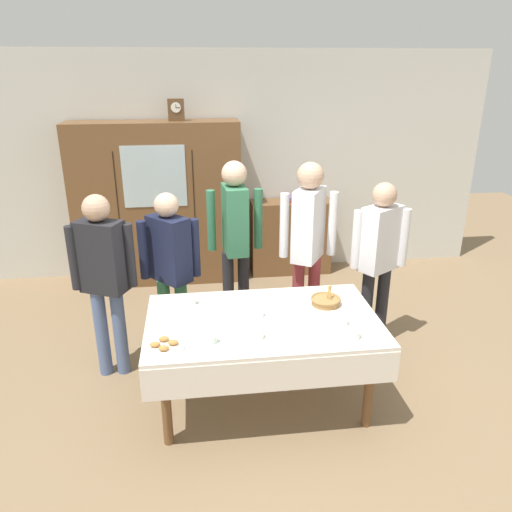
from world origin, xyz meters
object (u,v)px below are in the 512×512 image
at_px(tea_cup_center, 212,340).
at_px(tea_cup_near_right, 354,336).
at_px(tea_cup_far_left, 343,322).
at_px(tea_cup_mid_left, 192,301).
at_px(bookshelf_low, 291,237).
at_px(dining_table, 263,332).
at_px(wall_cabinet, 158,205).
at_px(person_behind_table_right, 170,262).
at_px(book_stack, 292,199).
at_px(pastry_plate, 164,345).
at_px(tea_cup_far_right, 259,336).
at_px(person_behind_table_left, 308,237).
at_px(spoon_back_edge, 238,336).
at_px(person_by_cabinet, 235,232).
at_px(person_near_right_end, 379,251).
at_px(person_beside_shelf, 103,270).
at_px(spoon_mid_left, 227,299).
at_px(tea_cup_back_edge, 259,313).
at_px(mantel_clock, 176,110).
at_px(bread_basket, 326,300).

distance_m(tea_cup_center, tea_cup_near_right, 0.98).
bearing_deg(tea_cup_far_left, tea_cup_mid_left, 156.53).
bearing_deg(bookshelf_low, dining_table, -105.45).
bearing_deg(wall_cabinet, person_behind_table_right, -83.57).
xyz_separation_m(wall_cabinet, book_stack, (1.63, 0.05, 0.00)).
distance_m(tea_cup_near_right, pastry_plate, 1.30).
bearing_deg(tea_cup_far_right, person_behind_table_right, 120.57).
relative_size(tea_cup_far_right, person_behind_table_left, 0.07).
xyz_separation_m(wall_cabinet, spoon_back_edge, (0.69, -2.78, -0.22)).
relative_size(person_by_cabinet, person_near_right_end, 1.09).
distance_m(tea_cup_far_left, person_beside_shelf, 1.94).
xyz_separation_m(tea_cup_mid_left, spoon_mid_left, (0.28, 0.06, -0.02)).
height_order(book_stack, spoon_back_edge, book_stack).
xyz_separation_m(person_behind_table_left, person_beside_shelf, (-1.75, -0.30, -0.11)).
bearing_deg(tea_cup_far_left, person_behind_table_left, 91.96).
xyz_separation_m(bookshelf_low, tea_cup_back_edge, (-0.75, -2.57, 0.30)).
height_order(dining_table, mantel_clock, mantel_clock).
distance_m(mantel_clock, bookshelf_low, 2.08).
height_order(tea_cup_far_right, bread_basket, bread_basket).
bearing_deg(spoon_back_edge, mantel_clock, 98.52).
distance_m(spoon_back_edge, person_behind_table_left, 1.35).
distance_m(bookshelf_low, person_beside_shelf, 2.87).
xyz_separation_m(bookshelf_low, book_stack, (0.00, 0.00, 0.50)).
relative_size(book_stack, tea_cup_near_right, 1.69).
xyz_separation_m(dining_table, tea_cup_mid_left, (-0.53, 0.34, 0.12)).
height_order(tea_cup_far_left, person_beside_shelf, person_beside_shelf).
height_order(dining_table, wall_cabinet, wall_cabinet).
height_order(tea_cup_back_edge, person_near_right_end, person_near_right_end).
bearing_deg(wall_cabinet, tea_cup_far_right, -73.71).
bearing_deg(book_stack, person_beside_shelf, -133.71).
relative_size(tea_cup_mid_left, tea_cup_far_right, 1.00).
bearing_deg(bookshelf_low, tea_cup_near_right, -92.74).
distance_m(bookshelf_low, person_behind_table_left, 1.86).
xyz_separation_m(book_stack, spoon_back_edge, (-0.94, -2.83, -0.22)).
relative_size(dining_table, tea_cup_far_right, 13.34).
distance_m(person_behind_table_left, person_beside_shelf, 1.78).
height_order(wall_cabinet, person_behind_table_right, wall_cabinet).
relative_size(person_behind_table_right, person_by_cabinet, 0.89).
xyz_separation_m(dining_table, tea_cup_center, (-0.39, -0.27, 0.12)).
height_order(book_stack, pastry_plate, book_stack).
relative_size(bookshelf_low, tea_cup_mid_left, 7.73).
xyz_separation_m(dining_table, spoon_back_edge, (-0.21, -0.19, 0.10)).
bearing_deg(bread_basket, person_behind_table_right, 153.58).
bearing_deg(book_stack, spoon_back_edge, -108.28).
distance_m(wall_cabinet, person_by_cabinet, 1.61).
bearing_deg(spoon_mid_left, person_by_cabinet, 79.85).
relative_size(bread_basket, person_behind_table_right, 0.16).
xyz_separation_m(wall_cabinet, bread_basket, (1.43, -2.38, -0.19)).
xyz_separation_m(wall_cabinet, tea_cup_near_right, (1.49, -2.93, -0.19)).
bearing_deg(tea_cup_far_left, tea_cup_far_right, -169.66).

